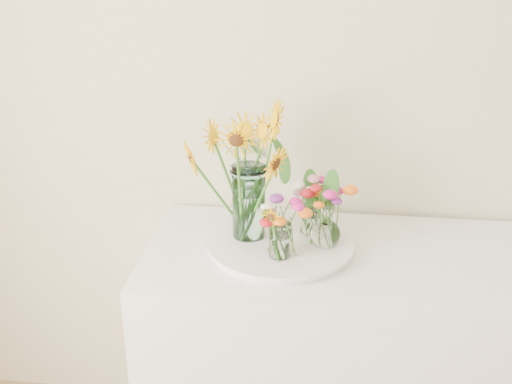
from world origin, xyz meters
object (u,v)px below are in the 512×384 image
at_px(mason_jar, 249,202).
at_px(small_vase_b, 326,226).
at_px(counter, 359,372).
at_px(small_vase_a, 280,241).
at_px(tray, 280,245).
at_px(small_vase_c, 310,219).

distance_m(mason_jar, small_vase_b, 0.25).
xyz_separation_m(counter, small_vase_b, (-0.13, 0.01, 0.54)).
height_order(counter, small_vase_a, small_vase_a).
height_order(counter, tray, tray).
xyz_separation_m(tray, mason_jar, (-0.10, 0.02, 0.13)).
height_order(tray, small_vase_b, small_vase_b).
height_order(mason_jar, small_vase_b, mason_jar).
bearing_deg(small_vase_a, tray, 94.01).
relative_size(tray, small_vase_c, 4.42).
height_order(mason_jar, small_vase_a, mason_jar).
bearing_deg(mason_jar, tray, -11.87).
distance_m(tray, small_vase_b, 0.16).
height_order(counter, mason_jar, mason_jar).
xyz_separation_m(mason_jar, small_vase_b, (0.24, -0.03, -0.05)).
relative_size(counter, small_vase_b, 10.46).
bearing_deg(small_vase_a, small_vase_b, 35.35).
xyz_separation_m(counter, small_vase_a, (-0.27, -0.09, 0.53)).
height_order(small_vase_a, small_vase_b, small_vase_b).
bearing_deg(tray, small_vase_c, 36.15).
bearing_deg(small_vase_a, small_vase_c, 63.37).
bearing_deg(small_vase_c, mason_jar, -166.84).
relative_size(tray, small_vase_a, 3.92).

